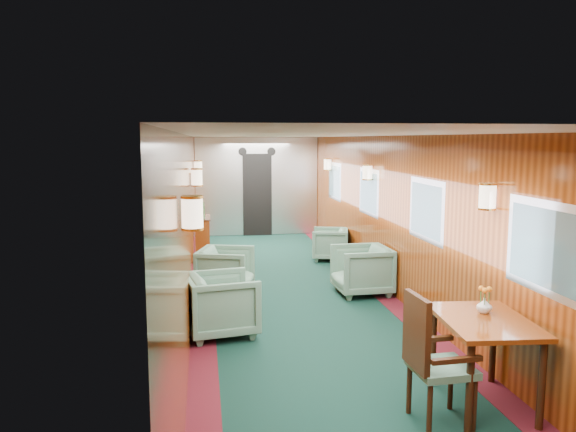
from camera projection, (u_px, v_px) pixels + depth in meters
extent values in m
plane|color=black|center=(297.00, 303.00, 8.09)|extent=(12.00, 12.00, 0.00)
cube|color=silver|center=(298.00, 139.00, 7.77)|extent=(3.00, 12.00, 0.10)
cube|color=silver|center=(298.00, 138.00, 7.77)|extent=(1.20, 12.00, 0.06)
cube|color=maroon|center=(257.00, 186.00, 13.80)|extent=(3.00, 0.10, 2.40)
cube|color=maroon|center=(190.00, 223.00, 7.70)|extent=(0.10, 12.00, 2.40)
cube|color=maroon|center=(399.00, 219.00, 8.15)|extent=(0.10, 12.00, 2.40)
cube|color=#410D15|center=(203.00, 307.00, 7.89)|extent=(0.30, 12.00, 0.01)
cube|color=#410D15|center=(387.00, 299.00, 8.29)|extent=(0.30, 12.00, 0.01)
cube|color=silver|center=(257.00, 186.00, 13.72)|extent=(2.98, 0.12, 2.38)
cube|color=black|center=(257.00, 195.00, 13.67)|extent=(0.70, 0.06, 2.00)
cylinder|color=black|center=(243.00, 152.00, 13.49)|extent=(0.20, 0.04, 0.20)
cylinder|color=black|center=(271.00, 151.00, 13.59)|extent=(0.20, 0.04, 0.20)
cube|color=silver|center=(543.00, 248.00, 4.69)|extent=(0.02, 1.10, 0.80)
cube|color=#446066|center=(542.00, 248.00, 4.69)|extent=(0.01, 0.96, 0.66)
cube|color=silver|center=(426.00, 210.00, 7.14)|extent=(0.02, 1.10, 0.80)
cube|color=#446066|center=(425.00, 210.00, 7.14)|extent=(0.01, 0.96, 0.66)
cube|color=silver|center=(369.00, 192.00, 9.58)|extent=(0.02, 1.10, 0.80)
cube|color=#446066|center=(368.00, 192.00, 9.58)|extent=(0.01, 0.96, 0.66)
cube|color=silver|center=(335.00, 181.00, 12.03)|extent=(0.02, 1.10, 0.80)
cube|color=#446066|center=(334.00, 181.00, 12.03)|extent=(0.01, 0.96, 0.66)
cylinder|color=beige|center=(192.00, 213.00, 4.21)|extent=(0.16, 0.16, 0.24)
cylinder|color=gold|center=(193.00, 229.00, 4.22)|extent=(0.17, 0.17, 0.02)
cylinder|color=beige|center=(488.00, 196.00, 5.41)|extent=(0.16, 0.16, 0.24)
cylinder|color=gold|center=(487.00, 209.00, 5.43)|extent=(0.17, 0.17, 0.02)
cylinder|color=beige|center=(197.00, 177.00, 8.12)|extent=(0.16, 0.16, 0.24)
cylinder|color=gold|center=(197.00, 186.00, 8.14)|extent=(0.17, 0.17, 0.02)
cylinder|color=beige|center=(367.00, 172.00, 9.33)|extent=(0.16, 0.16, 0.24)
cylinder|color=gold|center=(367.00, 180.00, 9.34)|extent=(0.17, 0.17, 0.02)
cylinder|color=beige|center=(198.00, 167.00, 11.06)|extent=(0.16, 0.16, 0.24)
cylinder|color=gold|center=(198.00, 173.00, 11.08)|extent=(0.17, 0.17, 0.02)
cylinder|color=beige|center=(328.00, 164.00, 12.27)|extent=(0.16, 0.16, 0.24)
cylinder|color=gold|center=(328.00, 170.00, 12.28)|extent=(0.17, 0.17, 0.02)
cube|color=maroon|center=(485.00, 321.00, 4.90)|extent=(0.83, 1.12, 0.04)
cylinder|color=#33190B|center=(470.00, 388.00, 4.48)|extent=(0.06, 0.06, 0.75)
cylinder|color=#33190B|center=(541.00, 386.00, 4.52)|extent=(0.06, 0.06, 0.75)
cylinder|color=#33190B|center=(433.00, 346.00, 5.38)|extent=(0.06, 0.06, 0.75)
cylinder|color=#33190B|center=(493.00, 345.00, 5.42)|extent=(0.06, 0.06, 0.75)
cube|color=#214D41|center=(442.00, 368.00, 4.64)|extent=(0.50, 0.50, 0.06)
cube|color=#33190B|center=(417.00, 332.00, 4.55)|extent=(0.08, 0.43, 0.61)
cube|color=#214D41|center=(419.00, 339.00, 4.56)|extent=(0.04, 0.33, 0.37)
cube|color=#33190B|center=(457.00, 360.00, 4.39)|extent=(0.43, 0.08, 0.04)
cube|color=#33190B|center=(430.00, 339.00, 4.85)|extent=(0.43, 0.08, 0.04)
cylinder|color=#33190B|center=(430.00, 410.00, 4.45)|extent=(0.04, 0.04, 0.44)
cylinder|color=#33190B|center=(474.00, 405.00, 4.53)|extent=(0.04, 0.04, 0.44)
cylinder|color=#33190B|center=(409.00, 389.00, 4.82)|extent=(0.04, 0.04, 0.44)
cylinder|color=#33190B|center=(451.00, 385.00, 4.90)|extent=(0.04, 0.04, 0.44)
cube|color=maroon|center=(203.00, 238.00, 11.09)|extent=(0.27, 0.91, 0.82)
cube|color=#33190B|center=(203.00, 217.00, 11.04)|extent=(0.29, 0.93, 0.02)
cylinder|color=#29532C|center=(203.00, 213.00, 10.80)|extent=(0.07, 0.07, 0.22)
cylinder|color=#29532C|center=(203.00, 209.00, 11.11)|extent=(0.06, 0.06, 0.28)
cylinder|color=gold|center=(203.00, 211.00, 11.29)|extent=(0.08, 0.08, 0.18)
imported|color=beige|center=(484.00, 306.00, 5.04)|extent=(0.14, 0.14, 0.14)
imported|color=#214D41|center=(221.00, 304.00, 6.76)|extent=(0.95, 0.93, 0.75)
imported|color=#214D41|center=(226.00, 271.00, 8.54)|extent=(0.97, 0.96, 0.72)
imported|color=#214D41|center=(362.00, 270.00, 8.54)|extent=(0.85, 0.82, 0.74)
imported|color=#214D41|center=(330.00, 244.00, 10.96)|extent=(0.84, 0.82, 0.63)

